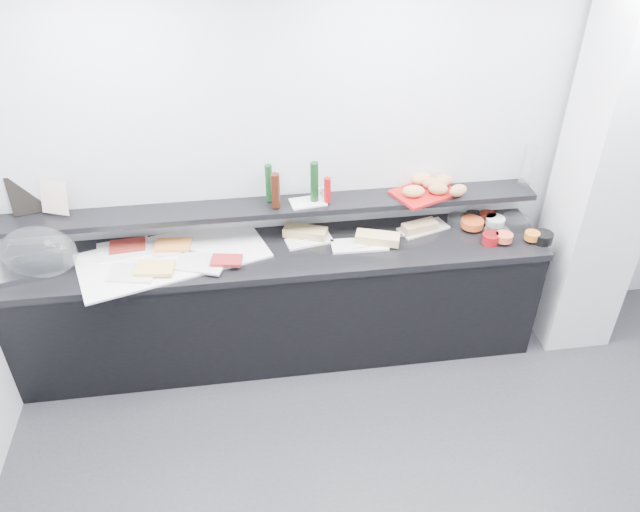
{
  "coord_description": "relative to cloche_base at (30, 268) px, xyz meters",
  "views": [
    {
      "loc": [
        -0.9,
        -1.74,
        3.27
      ],
      "look_at": [
        -0.45,
        1.45,
        1.0
      ],
      "focal_mm": 35.0,
      "sensor_mm": 36.0,
      "label": 1
    }
  ],
  "objects": [
    {
      "name": "back_wall",
      "position": [
        2.29,
        0.31,
        0.43
      ],
      "size": [
        5.0,
        0.02,
        2.7
      ],
      "primitive_type": "cube",
      "color": "silver",
      "rests_on": "ground"
    },
    {
      "name": "ceiling",
      "position": [
        2.29,
        -1.69,
        1.78
      ],
      "size": [
        5.0,
        5.0,
        0.0
      ],
      "primitive_type": "plane",
      "color": "white",
      "rests_on": "back_wall"
    },
    {
      "name": "column",
      "position": [
        3.79,
        -0.04,
        0.43
      ],
      "size": [
        0.5,
        0.5,
        2.7
      ],
      "primitive_type": "cube",
      "color": "silver",
      "rests_on": "ground"
    },
    {
      "name": "buffet_cabinet",
      "position": [
        1.59,
        0.01,
        -0.5
      ],
      "size": [
        3.6,
        0.6,
        0.85
      ],
      "primitive_type": "cube",
      "color": "black",
      "rests_on": "ground"
    },
    {
      "name": "counter_top",
      "position": [
        1.59,
        0.01,
        -0.05
      ],
      "size": [
        3.62,
        0.62,
        0.05
      ],
      "primitive_type": "cube",
      "color": "black",
      "rests_on": "buffet_cabinet"
    },
    {
      "name": "wall_shelf",
      "position": [
        1.59,
        0.18,
        0.21
      ],
      "size": [
        3.6,
        0.25,
        0.04
      ],
      "primitive_type": "cube",
      "color": "black",
      "rests_on": "back_wall"
    },
    {
      "name": "cloche_base",
      "position": [
        0.0,
        0.0,
        0.0
      ],
      "size": [
        0.47,
        0.37,
        0.04
      ],
      "primitive_type": "cube",
      "rotation": [
        0.0,
        0.0,
        0.25
      ],
      "color": "#B1B4B8",
      "rests_on": "counter_top"
    },
    {
      "name": "cloche_dome",
      "position": [
        0.08,
        0.01,
        0.11
      ],
      "size": [
        0.55,
        0.43,
        0.34
      ],
      "primitive_type": "ellipsoid",
      "rotation": [
        0.0,
        0.0,
        -0.22
      ],
      "color": "white",
      "rests_on": "cloche_base"
    },
    {
      "name": "linen_runner",
      "position": [
        0.9,
        0.02,
        -0.01
      ],
      "size": [
        1.31,
        0.9,
        0.01
      ],
      "primitive_type": "cube",
      "rotation": [
        0.0,
        0.0,
        0.3
      ],
      "color": "white",
      "rests_on": "counter_top"
    },
    {
      "name": "platter_meat_a",
      "position": [
        0.57,
        0.13,
        0.0
      ],
      "size": [
        0.37,
        0.27,
        0.01
      ],
      "primitive_type": "cube",
      "rotation": [
        0.0,
        0.0,
        0.16
      ],
      "color": "white",
      "rests_on": "linen_runner"
    },
    {
      "name": "food_meat_a",
      "position": [
        0.6,
        0.14,
        0.02
      ],
      "size": [
        0.24,
        0.17,
        0.02
      ],
      "primitive_type": "cube",
      "rotation": [
        0.0,
        0.0,
        0.09
      ],
      "color": "maroon",
      "rests_on": "platter_meat_a"
    },
    {
      "name": "platter_salmon",
      "position": [
        0.9,
        0.1,
        0.0
      ],
      "size": [
        0.28,
        0.21,
        0.01
      ],
      "primitive_type": "cube",
      "rotation": [
        0.0,
        0.0,
        0.13
      ],
      "color": "silver",
      "rests_on": "linen_runner"
    },
    {
      "name": "food_salmon",
      "position": [
        0.9,
        0.1,
        0.02
      ],
      "size": [
        0.25,
        0.17,
        0.02
      ],
      "primitive_type": "cube",
      "rotation": [
        0.0,
        0.0,
        -0.1
      ],
      "color": "orange",
      "rests_on": "platter_salmon"
    },
    {
      "name": "platter_cheese",
      "position": [
        0.66,
        -0.16,
        0.0
      ],
      "size": [
        0.32,
        0.24,
        0.01
      ],
      "primitive_type": "cube",
      "rotation": [
        0.0,
        0.0,
        -0.2
      ],
      "color": "silver",
      "rests_on": "linen_runner"
    },
    {
      "name": "food_cheese",
      "position": [
        0.79,
        -0.15,
        0.02
      ],
      "size": [
        0.26,
        0.18,
        0.02
      ],
      "primitive_type": "cube",
      "rotation": [
        0.0,
        0.0,
        -0.13
      ],
      "color": "#F5D05F",
      "rests_on": "platter_cheese"
    },
    {
      "name": "platter_meat_b",
      "position": [
        1.08,
        -0.1,
        0.0
      ],
      "size": [
        0.38,
        0.31,
        0.01
      ],
      "primitive_type": "cube",
      "rotation": [
        0.0,
        0.0,
        -0.35
      ],
      "color": "silver",
      "rests_on": "linen_runner"
    },
    {
      "name": "food_meat_b",
      "position": [
        1.25,
        -0.12,
        0.02
      ],
      "size": [
        0.21,
        0.16,
        0.02
      ],
      "primitive_type": "cube",
      "rotation": [
        0.0,
        0.0,
        -0.18
      ],
      "color": "maroon",
      "rests_on": "platter_meat_b"
    },
    {
      "name": "sandwich_plate_left",
      "position": [
        1.81,
        0.08,
        -0.01
      ],
      "size": [
        0.34,
        0.19,
        0.01
      ],
      "primitive_type": "cube",
      "rotation": [
        0.0,
        0.0,
        0.18
      ],
      "color": "white",
      "rests_on": "counter_top"
    },
    {
      "name": "sandwich_food_left",
      "position": [
        1.79,
        0.13,
        0.02
      ],
      "size": [
        0.32,
        0.21,
        0.06
      ],
      "primitive_type": "cube",
      "rotation": [
        0.0,
        0.0,
        -0.37
      ],
      "color": "tan",
      "rests_on": "sandwich_plate_left"
    },
    {
      "name": "tongs_left",
      "position": [
        1.79,
        0.07,
        -0.0
      ],
      "size": [
        0.16,
        0.04,
        0.01
      ],
      "primitive_type": "cylinder",
      "rotation": [
        0.0,
        1.57,
        0.19
      ],
      "color": "silver",
      "rests_on": "sandwich_plate_left"
    },
    {
      "name": "sandwich_plate_mid",
      "position": [
        2.14,
        -0.02,
        -0.01
      ],
      "size": [
        0.38,
        0.17,
        0.01
      ],
      "primitive_type": "cube",
      "rotation": [
        0.0,
        0.0,
        -0.03
      ],
      "color": "white",
      "rests_on": "counter_top"
    },
    {
      "name": "sandwich_food_mid",
      "position": [
        2.26,
        -0.01,
        0.02
      ],
      "size": [
        0.32,
        0.2,
        0.06
      ],
      "primitive_type": "cube",
      "rotation": [
        0.0,
        0.0,
        -0.33
      ],
      "color": "#D7BA71",
      "rests_on": "sandwich_plate_mid"
    },
    {
      "name": "tongs_mid",
      "position": [
        2.16,
        -0.06,
        -0.0
      ],
      "size": [
        0.16,
        0.03,
        0.01
      ],
      "primitive_type": "cylinder",
      "rotation": [
        0.0,
        1.57,
        0.16
      ],
      "color": "#B8BBBF",
      "rests_on": "sandwich_plate_mid"
    },
    {
      "name": "sandwich_plate_right",
      "position": [
        2.62,
        0.12,
        -0.01
      ],
      "size": [
        0.38,
        0.25,
        0.01
      ],
      "primitive_type": "cube",
      "rotation": [
        0.0,
        0.0,
        0.31
      ],
      "color": "white",
      "rests_on": "counter_top"
    },
    {
      "name": "sandwich_food_right",
      "position": [
        2.58,
        0.09,
        0.02
      ],
      "size": [
        0.26,
        0.15,
        0.06
      ],
      "primitive_type": "cube",
      "rotation": [
        0.0,
        0.0,
        0.26
      ],
      "color": "tan",
      "rests_on": "sandwich_plate_right"
    },
    {
      "name": "tongs_right",
      "position": [
        2.42,
        0.03,
        -0.0
      ],
      "size": [
        0.16,
        0.02,
        0.01
      ],
      "primitive_type": "cylinder",
      "rotation": [
        0.0,
        1.57,
        0.06
      ],
      "color": "silver",
      "rests_on": "sandwich_plate_right"
    },
    {
      "name": "bowl_glass_fruit",
      "position": [
        2.88,
        0.15,
        0.02
      ],
      "size": [
        0.18,
        0.18,
        0.07
      ],
      "primitive_type": "cylinder",
      "rotation": [
        0.0,
        0.0,
        -0.29
      ],
      "color": "white",
      "rests_on": "counter_top"
    },
    {
      "name": "fill_glass_fruit",
      "position": [
        2.96,
        0.08,
        0.03
      ],
      "size": [
        0.21,
        0.21,
        0.05
      ],
      "primitive_type": "cylinder",
      "rotation": [
        0.0,
        0.0,
        0.42
      ],
      "color": "#CF4C1C",
      "rests_on": "bowl_glass_fruit"
    },
    {
      "name": "bowl_black_jam",
      "position": [
        3.0,
        0.15,
        0.02
      ],
      "size": [
        0.19,
        0.19,
        0.07
      ],
      "primitive_type": "cylinder",
      "rotation": [
        0.0,
        0.0,
        -0.31
      ],
      "color": "black",
      "rests_on": "counter_top"
    },
    {
      "name": "fill_black_jam",
      "position": [
        3.1,
        0.15,
        0.03
      ],
      "size": [
        0.13,
        0.13,
        0.05
      ],
      "primitive_type": "cylinder",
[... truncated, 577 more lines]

